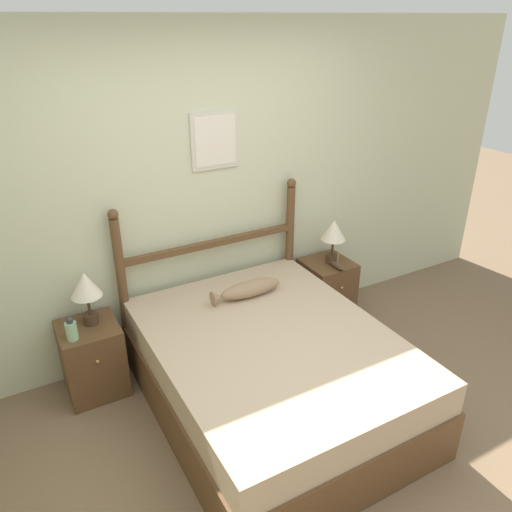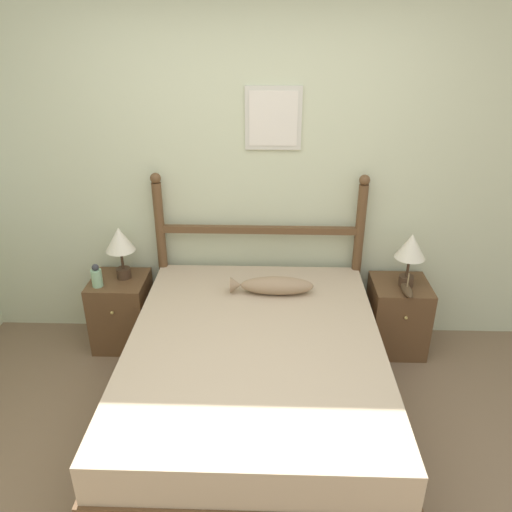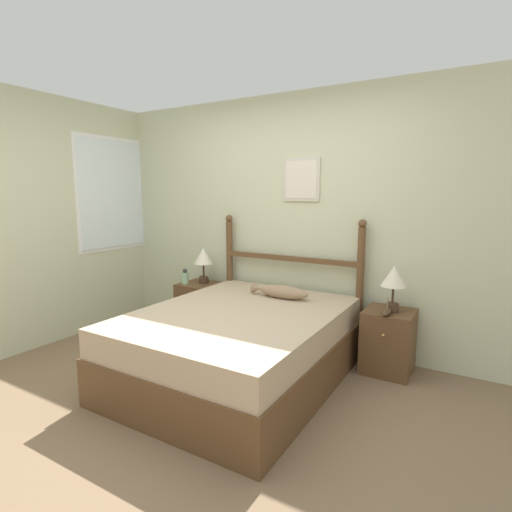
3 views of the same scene
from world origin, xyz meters
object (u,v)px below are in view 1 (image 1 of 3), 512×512
model_boat (337,265)px  fish_pillow (248,289)px  nightstand_right (326,289)px  nightstand_left (93,359)px  table_lamp_right (334,233)px  bottle (71,329)px  table_lamp_left (86,288)px  bed (272,373)px

model_boat → fish_pillow: size_ratio=0.39×
nightstand_right → nightstand_left: bearing=180.0°
table_lamp_right → bottle: size_ratio=2.29×
table_lamp_right → fish_pillow: size_ratio=0.71×
table_lamp_left → model_boat: table_lamp_left is taller
table_lamp_left → bottle: bearing=-138.2°
nightstand_left → table_lamp_left: size_ratio=1.37×
nightstand_left → model_boat: (2.10, -0.13, 0.30)m
nightstand_left → table_lamp_left: 0.57m
table_lamp_left → fish_pillow: bearing=-14.0°
fish_pillow → table_lamp_left: bearing=166.0°
fish_pillow → bed: bearing=-101.0°
table_lamp_left → table_lamp_right: same height
nightstand_left → bottle: bearing=-138.1°
bed → nightstand_left: (-1.05, 0.79, -0.02)m
bed → model_boat: 1.27m
table_lamp_right → model_boat: bearing=-100.3°
fish_pillow → nightstand_right: bearing=14.5°
table_lamp_left → table_lamp_right: bearing=-1.5°
bed → table_lamp_left: size_ratio=4.87×
nightstand_left → table_lamp_right: bearing=-0.6°
nightstand_left → bottle: (-0.12, -0.10, 0.35)m
bed → fish_pillow: size_ratio=3.45×
nightstand_left → model_boat: 2.12m
table_lamp_left → bed: bearing=-39.3°
model_boat → fish_pillow: bearing=-173.2°
bed → fish_pillow: 0.67m
nightstand_right → model_boat: (0.00, -0.13, 0.30)m
bottle → nightstand_left: bearing=41.9°
table_lamp_left → nightstand_left: bearing=-138.7°
bed → model_boat: model_boat is taller
bed → nightstand_right: size_ratio=3.54×
bed → nightstand_right: bearing=37.1°
table_lamp_left → fish_pillow: size_ratio=0.71×
nightstand_left → table_lamp_left: bearing=41.3°
bed → bottle: size_ratio=11.15×
bed → table_lamp_right: size_ratio=4.87×
bed → fish_pillow: fish_pillow is taller
table_lamp_left → table_lamp_right: size_ratio=1.00×
table_lamp_right → table_lamp_left: bearing=178.5°
bottle → model_boat: 2.22m
nightstand_right → bed: bearing=-142.9°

